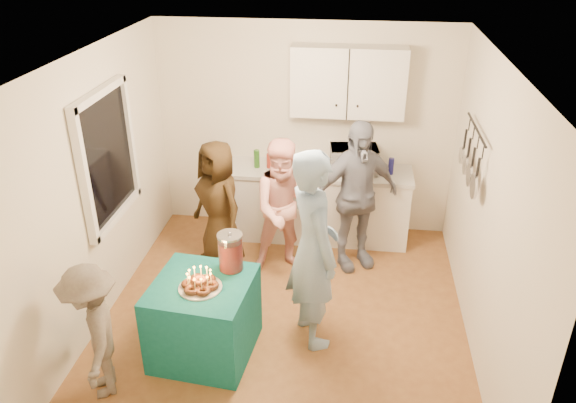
# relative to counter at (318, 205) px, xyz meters

# --- Properties ---
(floor) EXTENTS (4.00, 4.00, 0.00)m
(floor) POSITION_rel_counter_xyz_m (-0.20, -1.70, -0.43)
(floor) COLOR brown
(floor) RESTS_ON ground
(ceiling) EXTENTS (4.00, 4.00, 0.00)m
(ceiling) POSITION_rel_counter_xyz_m (-0.20, -1.70, 2.17)
(ceiling) COLOR white
(ceiling) RESTS_ON floor
(back_wall) EXTENTS (3.60, 3.60, 0.00)m
(back_wall) POSITION_rel_counter_xyz_m (-0.20, 0.30, 0.87)
(back_wall) COLOR silver
(back_wall) RESTS_ON floor
(left_wall) EXTENTS (4.00, 4.00, 0.00)m
(left_wall) POSITION_rel_counter_xyz_m (-2.00, -1.70, 0.87)
(left_wall) COLOR silver
(left_wall) RESTS_ON floor
(right_wall) EXTENTS (4.00, 4.00, 0.00)m
(right_wall) POSITION_rel_counter_xyz_m (1.60, -1.70, 0.87)
(right_wall) COLOR silver
(right_wall) RESTS_ON floor
(window_night) EXTENTS (0.04, 1.00, 1.20)m
(window_night) POSITION_rel_counter_xyz_m (-1.97, -1.40, 1.12)
(window_night) COLOR black
(window_night) RESTS_ON left_wall
(counter) EXTENTS (2.20, 0.58, 0.86)m
(counter) POSITION_rel_counter_xyz_m (0.00, 0.00, 0.00)
(counter) COLOR white
(counter) RESTS_ON floor
(countertop) EXTENTS (2.24, 0.62, 0.05)m
(countertop) POSITION_rel_counter_xyz_m (0.00, -0.00, 0.46)
(countertop) COLOR beige
(countertop) RESTS_ON counter
(upper_cabinet) EXTENTS (1.30, 0.30, 0.80)m
(upper_cabinet) POSITION_rel_counter_xyz_m (0.30, 0.15, 1.52)
(upper_cabinet) COLOR white
(upper_cabinet) RESTS_ON back_wall
(pot_rack) EXTENTS (0.12, 1.00, 0.60)m
(pot_rack) POSITION_rel_counter_xyz_m (1.52, -1.00, 1.17)
(pot_rack) COLOR black
(pot_rack) RESTS_ON right_wall
(microwave) EXTENTS (0.59, 0.44, 0.31)m
(microwave) POSITION_rel_counter_xyz_m (0.41, 0.00, 0.63)
(microwave) COLOR white
(microwave) RESTS_ON countertop
(party_table) EXTENTS (0.93, 0.93, 0.76)m
(party_table) POSITION_rel_counter_xyz_m (-0.85, -2.26, -0.05)
(party_table) COLOR #0E5F5B
(party_table) RESTS_ON floor
(donut_cake) EXTENTS (0.38, 0.38, 0.18)m
(donut_cake) POSITION_rel_counter_xyz_m (-0.84, -2.33, 0.42)
(donut_cake) COLOR #381C0C
(donut_cake) RESTS_ON party_table
(punch_jar) EXTENTS (0.22, 0.22, 0.34)m
(punch_jar) POSITION_rel_counter_xyz_m (-0.64, -1.99, 0.50)
(punch_jar) COLOR #B7150E
(punch_jar) RESTS_ON party_table
(man_birthday) EXTENTS (0.73, 0.84, 1.93)m
(man_birthday) POSITION_rel_counter_xyz_m (0.10, -1.90, 0.53)
(man_birthday) COLOR #89A7C7
(man_birthday) RESTS_ON floor
(woman_back_left) EXTENTS (0.86, 0.83, 1.49)m
(woman_back_left) POSITION_rel_counter_xyz_m (-1.07, -0.72, 0.31)
(woman_back_left) COLOR #503616
(woman_back_left) RESTS_ON floor
(woman_back_center) EXTENTS (0.91, 0.80, 1.58)m
(woman_back_center) POSITION_rel_counter_xyz_m (-0.29, -0.81, 0.36)
(woman_back_center) COLOR #FF8885
(woman_back_center) RESTS_ON floor
(woman_back_right) EXTENTS (1.11, 0.85, 1.75)m
(woman_back_right) POSITION_rel_counter_xyz_m (0.45, -0.59, 0.44)
(woman_back_right) COLOR black
(woman_back_right) RESTS_ON floor
(child_near_left) EXTENTS (0.74, 0.92, 1.24)m
(child_near_left) POSITION_rel_counter_xyz_m (-1.60, -2.83, 0.19)
(child_near_left) COLOR #564C44
(child_near_left) RESTS_ON floor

